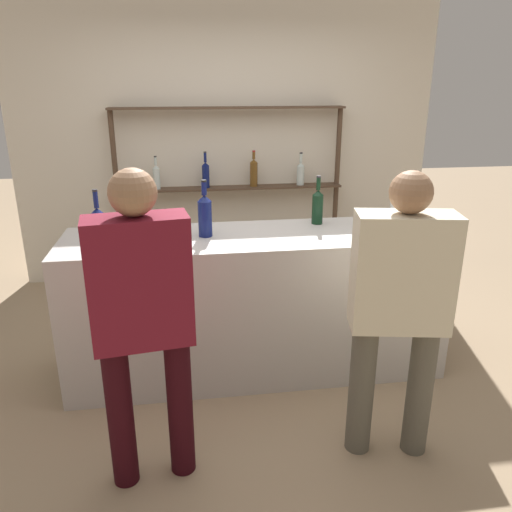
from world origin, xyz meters
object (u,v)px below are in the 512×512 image
(counter_bottle_1, at_px, (205,214))
(counter_bottle_2, at_px, (318,206))
(customer_left, at_px, (143,313))
(cork_jar, at_px, (399,209))
(counter_bottle_0, at_px, (99,227))
(customer_right, at_px, (400,302))

(counter_bottle_1, relative_size, counter_bottle_2, 1.08)
(customer_left, bearing_deg, counter_bottle_2, -52.04)
(counter_bottle_2, relative_size, customer_left, 0.21)
(counter_bottle_1, distance_m, cork_jar, 1.42)
(cork_jar, distance_m, customer_left, 2.11)
(counter_bottle_0, relative_size, counter_bottle_1, 0.99)
(counter_bottle_1, height_order, cork_jar, counter_bottle_1)
(counter_bottle_0, xyz_separation_m, counter_bottle_2, (1.43, 0.37, -0.01))
(counter_bottle_1, xyz_separation_m, cork_jar, (1.41, 0.19, -0.06))
(counter_bottle_2, height_order, customer_left, customer_left)
(customer_right, bearing_deg, counter_bottle_0, 73.75)
(cork_jar, bearing_deg, counter_bottle_1, -172.24)
(counter_bottle_2, xyz_separation_m, customer_right, (0.12, -1.15, -0.22))
(customer_left, xyz_separation_m, customer_right, (1.26, 0.01, -0.03))
(counter_bottle_0, height_order, customer_left, customer_left)
(customer_right, bearing_deg, cork_jar, -12.24)
(counter_bottle_0, bearing_deg, counter_bottle_1, 15.68)
(counter_bottle_1, height_order, customer_left, customer_left)
(counter_bottle_1, relative_size, customer_left, 0.23)
(counter_bottle_2, distance_m, customer_right, 1.18)
(counter_bottle_2, relative_size, cork_jar, 2.06)
(counter_bottle_1, bearing_deg, counter_bottle_0, -164.32)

